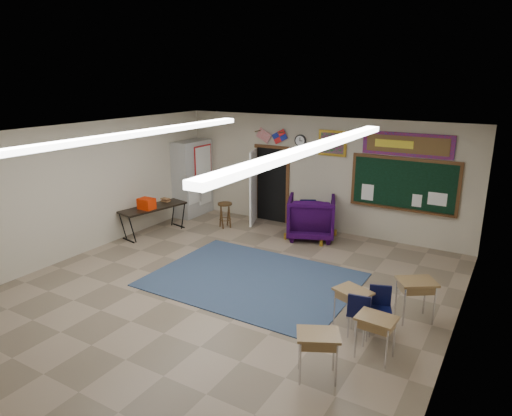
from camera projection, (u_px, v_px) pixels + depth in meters
The scene contains 24 objects.
floor at pixel (222, 293), 8.72m from camera, with size 9.00×9.00×0.00m, color #88745E.
back_wall at pixel (319, 174), 12.01m from camera, with size 8.00×0.04×3.00m, color #BAAF97.
left_wall at pixel (75, 191), 10.26m from camera, with size 0.04×9.00×3.00m, color #BAAF97.
right_wall at pixel (457, 263), 6.33m from camera, with size 0.04×9.00×3.00m, color #BAAF97.
ceiling at pixel (219, 136), 7.88m from camera, with size 8.00×9.00×0.04m, color silver.
area_rug at pixel (253, 280), 9.28m from camera, with size 4.00×3.00×0.02m, color #2E3C58.
fluorescent_strips at pixel (219, 139), 7.90m from camera, with size 3.86×6.00×0.10m, color white, non-canonical shape.
doorway at pixel (266, 185), 12.75m from camera, with size 1.10×0.89×2.16m.
chalkboard at pixel (403, 186), 10.91m from camera, with size 2.55×0.14×1.30m.
bulletin_board at pixel (407, 145), 10.64m from camera, with size 2.10×0.05×0.55m.
framed_art_print at pixel (332, 143), 11.57m from camera, with size 0.75×0.05×0.65m.
wall_clock at pixel (300, 141), 12.01m from camera, with size 0.32×0.05×0.32m.
wall_flags at pixel (272, 134), 12.37m from camera, with size 1.16×0.06×0.70m, color red, non-canonical shape.
storage_cabinet at pixel (193, 178), 13.41m from camera, with size 0.59×1.25×2.20m.
wingback_armchair at pixel (311, 217), 11.59m from camera, with size 1.15×1.19×1.08m, color black.
student_chair_reading at pixel (306, 214), 12.09m from camera, with size 0.46×0.46×0.92m, color black, non-canonical shape.
student_chair_desk_a at pixel (360, 313), 7.21m from camera, with size 0.39×0.39×0.77m, color black, non-canonical shape.
student_chair_desk_b at pixel (380, 312), 7.26m from camera, with size 0.38×0.38×0.77m, color black, non-canonical shape.
student_desk_front_left at pixel (352, 307), 7.43m from camera, with size 0.68×0.60×0.67m.
student_desk_front_right at pixel (415, 298), 7.66m from camera, with size 0.76×0.72×0.73m.
student_desk_back_left at pixel (318, 353), 6.18m from camera, with size 0.71×0.64×0.69m.
student_desk_back_right at pixel (375, 335), 6.64m from camera, with size 0.58×0.45×0.66m.
folding_table at pixel (154, 219), 11.90m from camera, with size 0.94×1.86×1.01m.
wooden_stool at pixel (225, 215), 12.41m from camera, with size 0.39×0.39×0.69m.
Camera 1 is at (4.60, -6.47, 4.00)m, focal length 32.00 mm.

